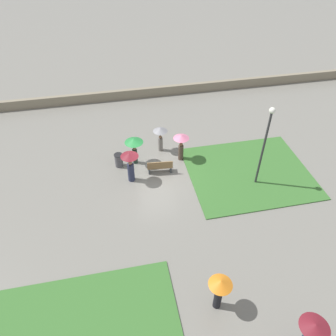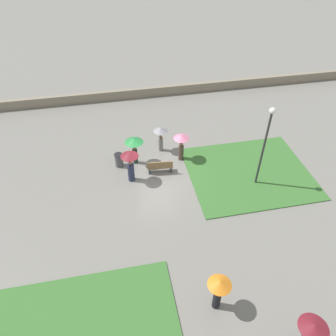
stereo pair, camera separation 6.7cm
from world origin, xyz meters
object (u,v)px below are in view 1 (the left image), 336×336
at_px(lamp_post, 266,138).
at_px(lone_walker_far_path, 220,288).
at_px(crowd_person_maroon, 130,162).
at_px(crowd_person_pink, 181,142).
at_px(crowd_person_green, 134,144).
at_px(park_bench, 160,167).
at_px(trash_bin, 119,160).
at_px(lone_walker_mid_plaza, 311,333).
at_px(crowd_person_grey, 160,134).

height_order(lamp_post, lone_walker_far_path, lamp_post).
height_order(crowd_person_maroon, crowd_person_pink, crowd_person_maroon).
relative_size(crowd_person_green, crowd_person_maroon, 0.91).
height_order(park_bench, crowd_person_maroon, crowd_person_maroon).
distance_m(trash_bin, crowd_person_pink, 3.95).
relative_size(lamp_post, lone_walker_mid_plaza, 2.55).
height_order(trash_bin, lone_walker_far_path, lone_walker_far_path).
distance_m(trash_bin, crowd_person_green, 1.42).
distance_m(trash_bin, lone_walker_far_path, 10.23).
bearing_deg(crowd_person_grey, crowd_person_maroon, 22.43).
distance_m(lamp_post, crowd_person_pink, 5.15).
bearing_deg(lamp_post, lone_walker_far_path, 55.73).
distance_m(park_bench, trash_bin, 2.60).
height_order(lamp_post, crowd_person_pink, lamp_post).
bearing_deg(park_bench, crowd_person_grey, -95.86).
distance_m(lone_walker_far_path, lone_walker_mid_plaza, 3.40).
height_order(crowd_person_green, crowd_person_pink, crowd_person_pink).
xyz_separation_m(trash_bin, crowd_person_green, (-1.02, -0.12, 0.98)).
relative_size(crowd_person_grey, lone_walker_mid_plaza, 0.89).
xyz_separation_m(lamp_post, lone_walker_far_path, (4.50, 6.61, -1.78)).
bearing_deg(crowd_person_pink, park_bench, -112.32).
distance_m(trash_bin, crowd_person_grey, 3.09).
height_order(park_bench, crowd_person_grey, crowd_person_grey).
bearing_deg(park_bench, crowd_person_green, -37.34).
xyz_separation_m(trash_bin, crowd_person_maroon, (-0.60, 1.43, 0.90)).
relative_size(crowd_person_maroon, crowd_person_pink, 1.10).
bearing_deg(trash_bin, lone_walker_far_path, 107.79).
bearing_deg(crowd_person_green, crowd_person_grey, -124.04).
relative_size(trash_bin, crowd_person_pink, 0.48).
bearing_deg(crowd_person_pink, crowd_person_maroon, -124.16).
bearing_deg(crowd_person_maroon, park_bench, 4.27).
xyz_separation_m(park_bench, lamp_post, (-5.27, 1.98, 2.69)).
height_order(trash_bin, crowd_person_pink, crowd_person_pink).
bearing_deg(crowd_person_green, trash_bin, 34.40).
height_order(crowd_person_maroon, crowd_person_grey, crowd_person_maroon).
relative_size(crowd_person_green, crowd_person_pink, 1.00).
bearing_deg(lamp_post, lone_walker_mid_plaza, 77.73).
bearing_deg(park_bench, crowd_person_pink, -140.51).
bearing_deg(lamp_post, crowd_person_grey, -40.68).
height_order(trash_bin, crowd_person_green, crowd_person_green).
bearing_deg(lone_walker_far_path, crowd_person_grey, -93.20).
bearing_deg(crowd_person_grey, lone_walker_far_path, 65.56).
bearing_deg(trash_bin, lamp_post, 157.88).
bearing_deg(crowd_person_grey, trash_bin, -5.38).
distance_m(lamp_post, trash_bin, 8.66).
distance_m(park_bench, lamp_post, 6.24).
bearing_deg(lone_walker_far_path, lone_walker_mid_plaza, 134.59).
relative_size(crowd_person_pink, lone_walker_far_path, 0.97).
relative_size(crowd_person_maroon, lone_walker_mid_plaza, 1.03).
xyz_separation_m(crowd_person_pink, lone_walker_far_path, (0.74, 9.61, 0.06)).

